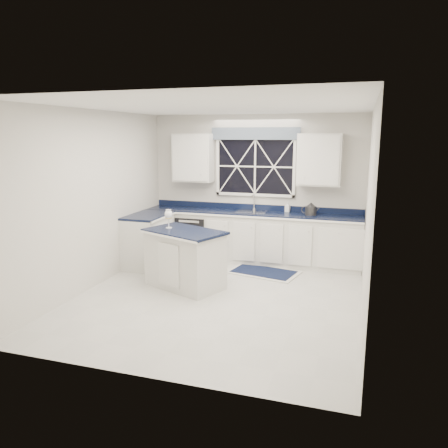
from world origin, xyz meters
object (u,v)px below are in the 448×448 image
(faucet, at_px, (254,202))
(island, at_px, (185,259))
(soap_bottle, at_px, (288,207))
(kettle, at_px, (311,209))
(dishwasher, at_px, (196,236))
(wine_glass, at_px, (169,215))

(faucet, bearing_deg, island, -108.98)
(faucet, xyz_separation_m, soap_bottle, (0.63, 0.03, -0.07))
(kettle, distance_m, soap_bottle, 0.50)
(soap_bottle, bearing_deg, faucet, -177.67)
(dishwasher, bearing_deg, soap_bottle, 7.25)
(faucet, relative_size, soap_bottle, 1.66)
(dishwasher, bearing_deg, island, -74.31)
(faucet, height_order, island, faucet)
(island, bearing_deg, soap_bottle, 78.40)
(dishwasher, height_order, faucet, faucet)
(faucet, xyz_separation_m, island, (-0.64, -1.85, -0.65))
(dishwasher, xyz_separation_m, wine_glass, (0.16, -1.56, 0.69))
(island, xyz_separation_m, soap_bottle, (1.27, 1.87, 0.58))
(dishwasher, relative_size, wine_glass, 2.81)
(wine_glass, relative_size, soap_bottle, 1.60)
(kettle, bearing_deg, island, -137.75)
(island, bearing_deg, faucet, 93.45)
(faucet, bearing_deg, kettle, -10.62)
(soap_bottle, bearing_deg, wine_glass, -131.43)
(faucet, distance_m, soap_bottle, 0.63)
(soap_bottle, bearing_deg, kettle, -27.09)
(kettle, xyz_separation_m, soap_bottle, (-0.44, 0.23, -0.01))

